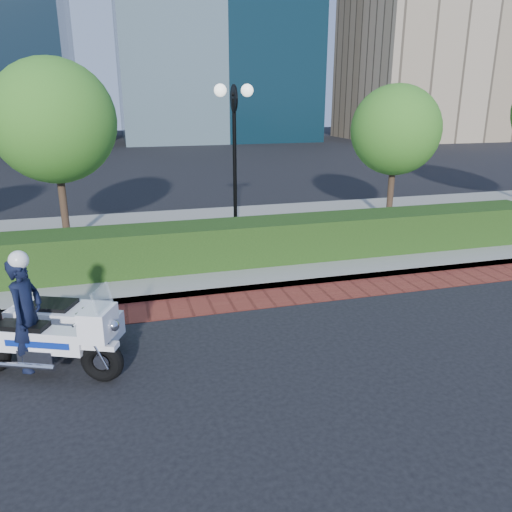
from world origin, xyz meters
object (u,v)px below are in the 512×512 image
object	(u,v)px
lamppost	(234,140)
tree_c	(396,130)
tree_b	(54,121)
police_motorcycle	(49,325)

from	to	relation	value
lamppost	tree_c	xyz separation A→B (m)	(5.50, 1.30, 0.09)
tree_b	police_motorcycle	size ratio (longest dim) A/B	2.11
tree_b	tree_c	bearing A→B (deg)	-0.00
lamppost	tree_c	size ratio (longest dim) A/B	0.98
tree_b	police_motorcycle	xyz separation A→B (m)	(0.25, -6.68, -2.75)
lamppost	tree_b	size ratio (longest dim) A/B	0.86
tree_c	police_motorcycle	size ratio (longest dim) A/B	1.85
tree_c	police_motorcycle	bearing A→B (deg)	-145.61
tree_b	tree_c	distance (m)	10.01
lamppost	police_motorcycle	bearing A→B (deg)	-128.35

